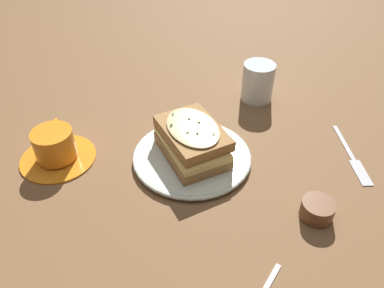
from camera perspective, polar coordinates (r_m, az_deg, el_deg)
name	(u,v)px	position (r m, az deg, el deg)	size (l,w,h in m)	color
ground_plane	(178,156)	(0.76, -2.13, -1.79)	(2.40, 2.40, 0.00)	brown
dinner_plate	(192,157)	(0.75, 0.00, -1.92)	(0.24, 0.24, 0.01)	silver
sandwich	(192,141)	(0.73, 0.05, 0.44)	(0.19, 0.16, 0.07)	#A37542
teacup_with_saucer	(55,147)	(0.79, -20.09, -0.50)	(0.15, 0.15, 0.07)	orange
water_glass	(258,82)	(0.93, 10.00, 9.30)	(0.08, 0.08, 0.09)	silver
fork	(354,160)	(0.82, 23.48, -2.29)	(0.19, 0.03, 0.00)	silver
condiment_pot	(317,210)	(0.68, 18.56, -9.47)	(0.06, 0.06, 0.03)	brown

